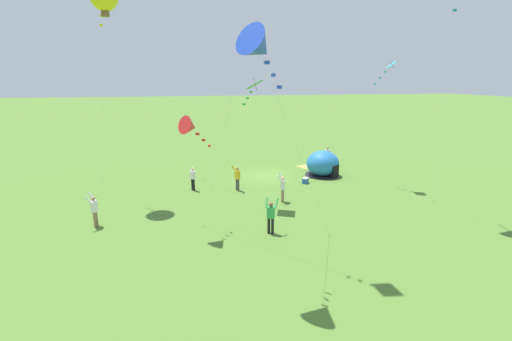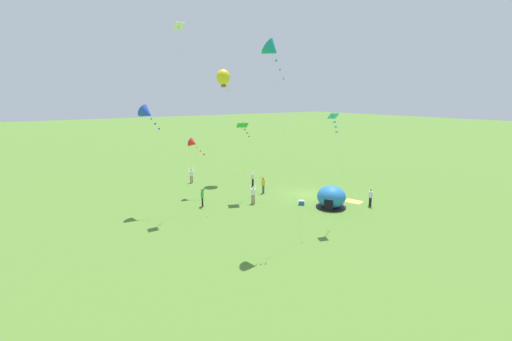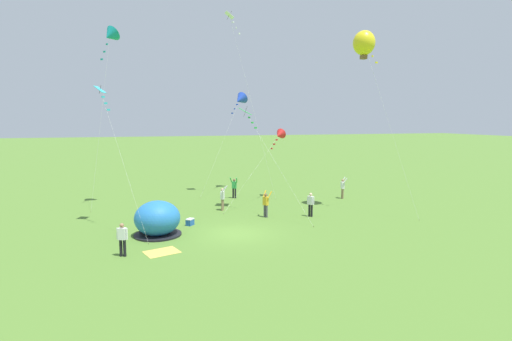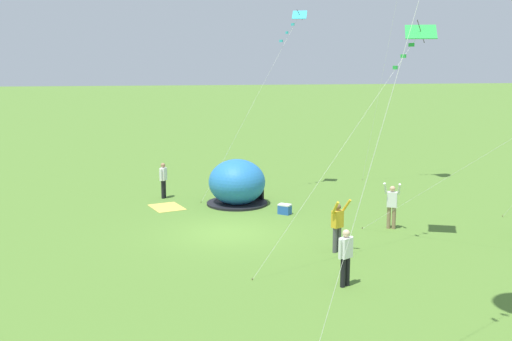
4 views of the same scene
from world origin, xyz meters
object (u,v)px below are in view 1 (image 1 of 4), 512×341
(person_with_toddler, at_px, (237,177))
(person_far_back, at_px, (327,155))
(cooler_box, at_px, (305,180))
(person_near_tent, at_px, (283,187))
(popup_tent, at_px, (323,164))
(person_watching_sky, at_px, (193,178))
(person_arms_raised, at_px, (94,209))
(kite_green, at_px, (253,88))
(person_center_field, at_px, (271,216))
(kite_red, at_px, (190,127))
(kite_cyan, at_px, (387,71))
(kite_blue, at_px, (259,47))

(person_with_toddler, xyz_separation_m, person_far_back, (-9.52, -5.68, -0.03))
(cooler_box, xyz_separation_m, person_with_toddler, (5.45, 0.61, 0.78))
(person_near_tent, bearing_deg, cooler_box, -129.51)
(popup_tent, bearing_deg, person_watching_sky, 8.52)
(person_arms_raised, height_order, kite_green, kite_green)
(cooler_box, bearing_deg, person_far_back, -128.76)
(person_near_tent, bearing_deg, person_far_back, -129.08)
(person_center_field, bearing_deg, person_near_tent, -114.34)
(kite_red, bearing_deg, kite_cyan, -158.59)
(popup_tent, distance_m, kite_red, 14.82)
(person_with_toddler, xyz_separation_m, kite_red, (3.37, 6.45, 4.58))
(person_arms_raised, distance_m, kite_green, 11.26)
(person_with_toddler, height_order, kite_blue, kite_blue)
(person_center_field, bearing_deg, person_with_toddler, -86.48)
(cooler_box, distance_m, person_center_field, 9.52)
(person_near_tent, height_order, kite_blue, kite_blue)
(kite_red, bearing_deg, person_arms_raised, -20.52)
(person_arms_raised, relative_size, kite_blue, 0.20)
(person_near_tent, distance_m, person_arms_raised, 11.19)
(person_with_toddler, bearing_deg, popup_tent, -162.73)
(person_near_tent, xyz_separation_m, kite_blue, (3.67, 8.64, 7.83))
(person_with_toddler, height_order, person_far_back, person_with_toddler)
(person_center_field, xyz_separation_m, person_far_back, (-9.06, -13.13, -0.03))
(popup_tent, height_order, cooler_box, popup_tent)
(person_far_back, height_order, kite_blue, kite_blue)
(person_near_tent, relative_size, kite_cyan, 0.21)
(popup_tent, distance_m, person_center_field, 12.15)
(cooler_box, relative_size, kite_green, 0.08)
(person_far_back, bearing_deg, person_arms_raised, 29.26)
(kite_red, bearing_deg, person_center_field, 165.41)
(person_center_field, height_order, kite_cyan, kite_cyan)
(cooler_box, bearing_deg, kite_red, 38.67)
(person_with_toddler, bearing_deg, person_far_back, -149.19)
(person_near_tent, xyz_separation_m, person_center_field, (2.01, 4.44, 0.00))
(cooler_box, xyz_separation_m, kite_blue, (6.65, 12.26, 8.60))
(popup_tent, distance_m, kite_blue, 18.32)
(popup_tent, height_order, person_center_field, popup_tent)
(kite_blue, distance_m, kite_green, 9.12)
(popup_tent, xyz_separation_m, person_with_toddler, (7.62, 2.37, 0.00))
(person_arms_raised, bearing_deg, kite_green, -169.83)
(person_far_back, bearing_deg, kite_green, 43.55)
(person_near_tent, xyz_separation_m, person_watching_sky, (5.59, -3.77, -0.03))
(kite_red, bearing_deg, person_watching_sky, -92.00)
(person_center_field, bearing_deg, kite_red, -14.59)
(person_arms_raised, height_order, kite_cyan, kite_cyan)
(popup_tent, relative_size, person_with_toddler, 1.49)
(person_watching_sky, xyz_separation_m, person_center_field, (-3.58, 8.21, 0.03))
(person_watching_sky, height_order, kite_green, kite_green)
(person_with_toddler, xyz_separation_m, kite_cyan, (-10.58, 0.98, 7.38))
(person_center_field, relative_size, kite_cyan, 0.21)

